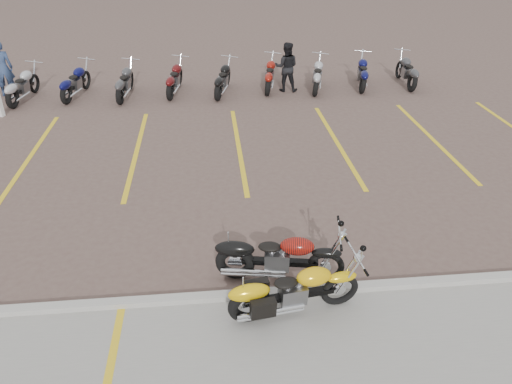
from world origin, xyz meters
TOP-DOWN VIEW (x-y plane):
  - ground at (0.00, 0.00)m, footprint 100.00×100.00m
  - curb at (0.00, -2.00)m, footprint 60.00×0.18m
  - parking_stripes at (0.00, 4.00)m, footprint 38.00×5.50m
  - yellow_cruiser at (0.36, -2.42)m, footprint 2.10×0.46m
  - flame_cruiser at (0.25, -1.59)m, footprint 2.17×0.53m
  - person_a at (-7.57, 9.11)m, footprint 0.78×0.64m
  - person_b at (1.99, 8.62)m, footprint 0.93×0.79m
  - bg_bike_row at (-1.89, 8.63)m, footprint 17.44×2.08m

SIDE VIEW (x-z plane):
  - ground at x=0.00m, z-range 0.00..0.00m
  - parking_stripes at x=0.00m, z-range 0.00..0.01m
  - curb at x=0.00m, z-range 0.00..0.12m
  - yellow_cruiser at x=0.36m, z-range 0.00..0.87m
  - flame_cruiser at x=0.25m, z-range 0.00..0.89m
  - bg_bike_row at x=-1.89m, z-range 0.00..1.10m
  - person_b at x=1.99m, z-range 0.00..1.68m
  - person_a at x=-7.57m, z-range 0.00..1.86m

